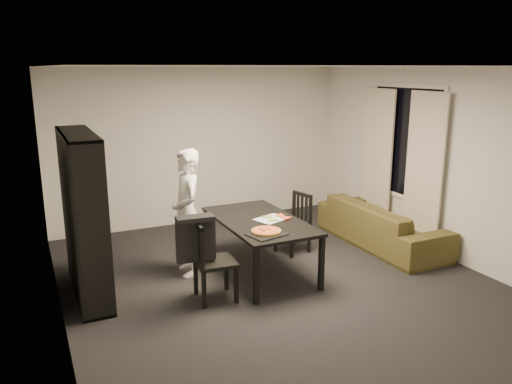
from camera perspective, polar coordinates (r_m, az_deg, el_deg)
name	(u,v)px	position (r m, az deg, el deg)	size (l,w,h in m)	color
room	(276,178)	(5.96, 2.34, 1.56)	(5.01, 5.51, 2.61)	black
window_pane	(405,142)	(7.83, 16.66, 5.48)	(0.02, 1.40, 1.60)	black
window_frame	(405,142)	(7.82, 16.63, 5.47)	(0.03, 1.52, 1.72)	white
curtain_left	(424,172)	(7.45, 18.62, 2.19)	(0.03, 0.70, 2.25)	beige
curtain_right	(377,160)	(8.22, 13.64, 3.58)	(0.03, 0.70, 2.25)	beige
bookshelf	(84,216)	(6.01, -19.07, -2.57)	(0.35, 1.50, 1.90)	black
dining_table	(259,224)	(6.36, 0.39, -3.71)	(0.95, 1.71, 0.71)	black
chair_left	(207,256)	(5.67, -5.58, -7.26)	(0.47, 0.47, 0.94)	black
chair_right	(297,219)	(7.17, 4.70, -3.04)	(0.48, 0.48, 0.85)	black
draped_jacket	(196,237)	(5.55, -6.92, -5.10)	(0.44, 0.22, 0.52)	black
person	(187,213)	(6.34, -7.88, -2.37)	(0.59, 0.39, 1.62)	white
baking_tray	(267,234)	(5.77, 1.21, -4.88)	(0.40, 0.32, 0.01)	black
pepperoni_pizza	(266,231)	(5.82, 1.17, -4.47)	(0.35, 0.35, 0.03)	olive
kitchen_towel	(271,219)	(6.35, 1.78, -3.09)	(0.40, 0.30, 0.01)	white
pizza_slices	(276,218)	(6.38, 2.34, -2.93)	(0.37, 0.31, 0.01)	gold
sofa	(382,224)	(7.69, 14.16, -3.55)	(2.20, 0.86, 0.64)	#3C3318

